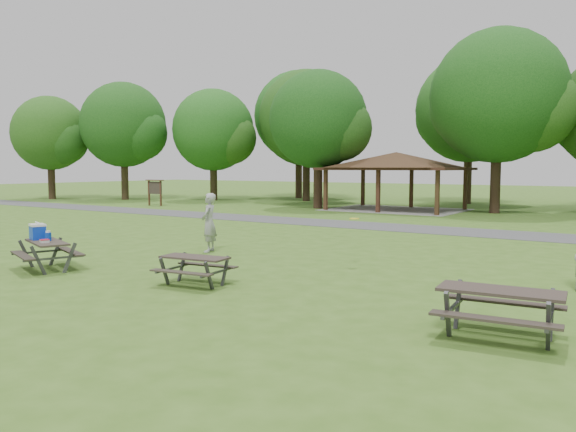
{
  "coord_description": "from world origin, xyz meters",
  "views": [
    {
      "loc": [
        10.53,
        -10.17,
        2.79
      ],
      "look_at": [
        1.0,
        4.0,
        1.3
      ],
      "focal_mm": 35.0,
      "sensor_mm": 36.0,
      "label": 1
    }
  ],
  "objects": [
    {
      "name": "tree_row_d",
      "position": [
        -8.92,
        22.53,
        5.77
      ],
      "size": [
        6.93,
        6.6,
        9.27
      ],
      "color": "black",
      "rests_on": "ground"
    },
    {
      "name": "ground",
      "position": [
        0.0,
        0.0,
        0.0
      ],
      "size": [
        160.0,
        160.0,
        0.0
      ],
      "primitive_type": "plane",
      "color": "#3B631C",
      "rests_on": "ground"
    },
    {
      "name": "tree_row_b",
      "position": [
        -20.92,
        25.53,
        5.67
      ],
      "size": [
        7.14,
        6.8,
        9.28
      ],
      "color": "black",
      "rests_on": "ground"
    },
    {
      "name": "tree_row_e",
      "position": [
        2.1,
        25.03,
        6.78
      ],
      "size": [
        8.4,
        8.0,
        11.02
      ],
      "color": "black",
      "rests_on": "ground"
    },
    {
      "name": "tree_row_c",
      "position": [
        -13.9,
        29.03,
        6.54
      ],
      "size": [
        8.19,
        7.8,
        10.67
      ],
      "color": "black",
      "rests_on": "ground"
    },
    {
      "name": "tree_row_a",
      "position": [
        -27.91,
        22.03,
        6.15
      ],
      "size": [
        7.56,
        7.2,
        9.97
      ],
      "color": "#2E2114",
      "rests_on": "ground"
    },
    {
      "name": "notice_board",
      "position": [
        -20.0,
        18.0,
        1.31
      ],
      "size": [
        1.6,
        0.3,
        1.88
      ],
      "color": "#391E14",
      "rests_on": "ground"
    },
    {
      "name": "picnic_table_far",
      "position": [
        8.4,
        -0.81,
        0.62
      ],
      "size": [
        2.08,
        1.74,
        0.84
      ],
      "color": "#2F2622",
      "rests_on": "ground"
    },
    {
      "name": "frisbee_in_flight",
      "position": [
        3.36,
        3.81,
        1.36
      ],
      "size": [
        0.32,
        0.32,
        0.02
      ],
      "color": "yellow",
      "rests_on": "ground"
    },
    {
      "name": "tree_deep_a",
      "position": [
        -16.9,
        32.53,
        7.13
      ],
      "size": [
        8.4,
        8.0,
        11.38
      ],
      "color": "#331F16",
      "rests_on": "ground"
    },
    {
      "name": "pavilion",
      "position": [
        -4.0,
        24.0,
        3.06
      ],
      "size": [
        8.6,
        7.01,
        3.76
      ],
      "color": "#382214",
      "rests_on": "ground"
    },
    {
      "name": "picnic_table_middle",
      "position": [
        1.38,
        -0.52,
        0.52
      ],
      "size": [
        1.8,
        1.52,
        0.71
      ],
      "color": "#2F2622",
      "rests_on": "ground"
    },
    {
      "name": "tree_deep_b",
      "position": [
        -1.9,
        33.03,
        6.89
      ],
      "size": [
        8.4,
        8.0,
        11.13
      ],
      "color": "#332016",
      "rests_on": "ground"
    },
    {
      "name": "tree_flank_left",
      "position": [
        -33.92,
        19.03,
        5.53
      ],
      "size": [
        6.72,
        6.4,
        8.93
      ],
      "color": "black",
      "rests_on": "ground"
    },
    {
      "name": "asphalt_path",
      "position": [
        0.0,
        14.0,
        0.01
      ],
      "size": [
        120.0,
        3.2,
        0.02
      ],
      "primitive_type": "cube",
      "color": "#454548",
      "rests_on": "ground"
    },
    {
      "name": "frisbee_thrower",
      "position": [
        -1.87,
        3.61,
        0.97
      ],
      "size": [
        0.7,
        0.83,
        1.94
      ],
      "primitive_type": "imported",
      "rotation": [
        0.0,
        0.0,
        -1.18
      ],
      "color": "#9A9A9C",
      "rests_on": "ground"
    },
    {
      "name": "picnic_table_near",
      "position": [
        -3.52,
        -1.27,
        0.75
      ],
      "size": [
        2.27,
        2.04,
        1.3
      ],
      "color": "#2F2722",
      "rests_on": "ground"
    }
  ]
}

